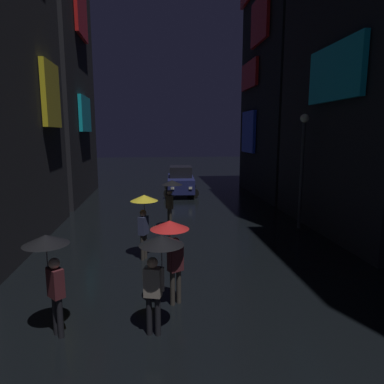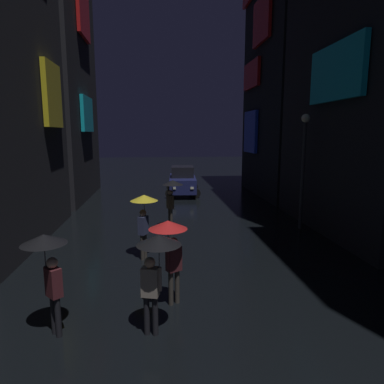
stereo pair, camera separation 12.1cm
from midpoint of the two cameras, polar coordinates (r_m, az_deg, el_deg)
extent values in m
cube|color=yellow|center=(15.50, -22.67, 14.70)|extent=(0.20, 2.01, 2.57)
cube|color=black|center=(24.21, -23.58, 25.21)|extent=(4.00, 8.30, 21.72)
cube|color=#19D8F2|center=(22.30, -17.56, 12.26)|extent=(0.20, 2.84, 2.10)
cube|color=red|center=(23.70, -18.19, 26.62)|extent=(0.20, 2.94, 2.89)
cube|color=#19D8F2|center=(14.14, 22.46, 17.93)|extent=(0.20, 3.63, 2.03)
cube|color=black|center=(24.44, 15.66, 21.17)|extent=(4.00, 8.08, 18.15)
cube|color=#264CF9|center=(24.42, 9.27, 9.85)|extent=(0.20, 2.79, 2.82)
cube|color=red|center=(24.88, 9.42, 18.66)|extent=(0.20, 3.44, 1.76)
cube|color=red|center=(23.68, 11.08, 26.32)|extent=(0.20, 3.18, 2.70)
cylinder|color=#38332D|center=(8.62, -2.65, -15.43)|extent=(0.12, 0.12, 0.85)
cylinder|color=#38332D|center=(8.53, -3.70, -15.71)|extent=(0.12, 0.12, 0.85)
cube|color=#4C1E23|center=(8.29, -3.22, -11.03)|extent=(0.40, 0.36, 0.60)
sphere|color=#9E7051|center=(8.15, -3.24, -8.34)|extent=(0.22, 0.22, 0.22)
cylinder|color=#4C1E23|center=(8.14, -4.11, -11.06)|extent=(0.09, 0.09, 0.50)
cylinder|color=slate|center=(8.03, -4.14, -8.82)|extent=(0.02, 0.02, 0.77)
cone|color=red|center=(7.89, -4.18, -5.48)|extent=(0.90, 0.90, 0.20)
cylinder|color=#38332D|center=(11.38, -8.56, -9.15)|extent=(0.12, 0.12, 0.85)
cylinder|color=#38332D|center=(11.53, -8.10, -8.89)|extent=(0.12, 0.12, 0.85)
cube|color=#333859|center=(11.24, -8.42, -5.52)|extent=(0.35, 0.40, 0.60)
sphere|color=#9E7051|center=(11.14, -8.47, -3.48)|extent=(0.22, 0.22, 0.22)
cylinder|color=#333859|center=(11.41, -8.19, -5.03)|extent=(0.09, 0.09, 0.50)
cylinder|color=slate|center=(11.33, -8.23, -3.39)|extent=(0.02, 0.02, 0.77)
cone|color=yellow|center=(11.23, -8.29, -0.98)|extent=(0.90, 0.90, 0.20)
cylinder|color=black|center=(7.48, -7.64, -19.68)|extent=(0.12, 0.12, 0.85)
cylinder|color=black|center=(7.44, -6.22, -19.84)|extent=(0.12, 0.12, 0.85)
cube|color=gray|center=(7.13, -7.05, -14.68)|extent=(0.39, 0.30, 0.60)
sphere|color=tan|center=(6.97, -7.12, -11.61)|extent=(0.22, 0.22, 0.22)
cylinder|color=gray|center=(7.11, -5.51, -14.28)|extent=(0.09, 0.09, 0.50)
cylinder|color=slate|center=(6.98, -5.55, -11.76)|extent=(0.02, 0.02, 0.77)
cone|color=black|center=(6.82, -5.62, -7.97)|extent=(0.90, 0.90, 0.20)
cylinder|color=#38332D|center=(15.16, -4.12, -4.27)|extent=(0.12, 0.12, 0.85)
cylinder|color=#38332D|center=(15.00, -3.84, -4.42)|extent=(0.12, 0.12, 0.85)
cube|color=brown|center=(14.92, -4.01, -1.64)|extent=(0.33, 0.40, 0.60)
sphere|color=tan|center=(14.85, -4.03, -0.09)|extent=(0.22, 0.22, 0.22)
cylinder|color=brown|center=(14.77, -3.56, -1.56)|extent=(0.09, 0.09, 0.50)
cylinder|color=slate|center=(14.71, -3.57, -0.28)|extent=(0.02, 0.02, 0.77)
cone|color=black|center=(14.63, -3.59, 1.59)|extent=(0.90, 0.90, 0.20)
cylinder|color=black|center=(7.81, -21.55, -18.95)|extent=(0.12, 0.12, 0.85)
cylinder|color=black|center=(7.96, -22.18, -18.44)|extent=(0.12, 0.12, 0.85)
cube|color=#4C1E23|center=(7.57, -22.23, -13.84)|extent=(0.39, 0.40, 0.60)
sphere|color=beige|center=(7.43, -22.43, -10.93)|extent=(0.22, 0.22, 0.22)
cylinder|color=#4C1E23|center=(7.69, -23.21, -13.15)|extent=(0.09, 0.09, 0.50)
cylinder|color=slate|center=(7.57, -23.39, -10.81)|extent=(0.02, 0.02, 0.77)
cone|color=black|center=(7.42, -23.64, -7.29)|extent=(0.90, 0.90, 0.20)
cube|color=navy|center=(23.07, -2.05, 1.46)|extent=(1.93, 4.19, 0.90)
cube|color=black|center=(22.97, -2.06, 3.43)|extent=(1.55, 1.92, 0.70)
cylinder|color=black|center=(21.86, 0.15, -0.19)|extent=(0.65, 0.26, 0.64)
cylinder|color=black|center=(21.83, -4.08, -0.23)|extent=(0.65, 0.26, 0.64)
cylinder|color=black|center=(24.49, -0.22, 0.88)|extent=(0.65, 0.26, 0.64)
cylinder|color=black|center=(24.45, -4.00, 0.84)|extent=(0.65, 0.26, 0.64)
cube|color=white|center=(21.05, -0.43, 0.66)|extent=(0.20, 0.07, 0.14)
cube|color=white|center=(21.02, -3.42, 0.63)|extent=(0.20, 0.07, 0.14)
cylinder|color=#2D2D33|center=(15.32, 17.55, 2.45)|extent=(0.14, 0.14, 4.53)
sphere|color=#F9EFCC|center=(15.22, 18.03, 11.61)|extent=(0.36, 0.36, 0.36)
camera|label=1|loc=(0.06, -90.30, -0.05)|focal=32.00mm
camera|label=2|loc=(0.06, 89.70, 0.05)|focal=32.00mm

